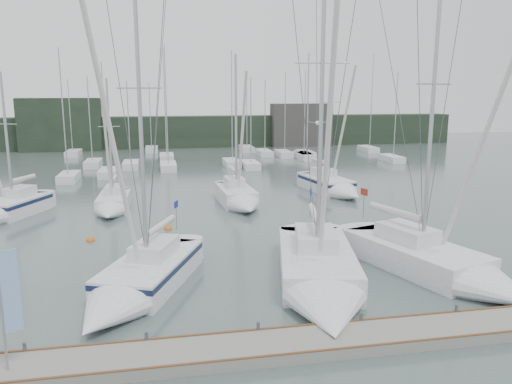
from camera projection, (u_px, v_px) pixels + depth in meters
ground at (284, 293)px, 22.59m from camera, size 160.00×160.00×0.00m
dock at (318, 342)px, 17.74m from camera, size 24.00×2.00×0.40m
far_treeline at (192, 132)px, 81.76m from camera, size 90.00×4.00×5.00m
far_building_left at (60, 125)px, 75.80m from camera, size 12.00×3.00×8.00m
far_building_right at (301, 125)px, 82.99m from camera, size 10.00×3.00×7.00m
mast_forest at (179, 159)px, 63.85m from camera, size 56.26×28.20×14.42m
sailboat_near_left at (135, 285)px, 21.89m from camera, size 6.37×10.02×15.38m
sailboat_near_center at (321, 282)px, 22.27m from camera, size 5.98×12.25×17.42m
sailboat_near_right at (450, 270)px, 23.81m from camera, size 6.46×11.31×15.79m
sailboat_mid_a at (5, 210)px, 35.74m from camera, size 5.27×7.70×11.15m
sailboat_mid_b at (112, 206)px, 37.56m from camera, size 2.41×7.19×10.65m
sailboat_mid_c at (239, 199)px, 39.41m from camera, size 3.02×8.24×12.59m
sailboat_mid_d at (334, 187)px, 44.20m from camera, size 4.19×9.02×13.44m
buoy_a at (168, 229)px, 33.05m from camera, size 0.55×0.55×0.55m
buoy_c at (91, 241)px, 30.49m from camera, size 0.52×0.52×0.52m
dock_banner at (7, 298)px, 15.25m from camera, size 0.57×0.27×3.97m
seagull at (318, 123)px, 24.06m from camera, size 0.99×0.46×0.20m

